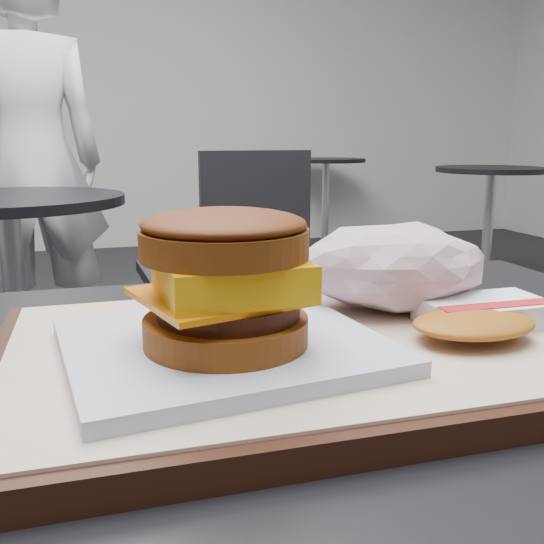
{
  "coord_description": "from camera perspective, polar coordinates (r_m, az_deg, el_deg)",
  "views": [
    {
      "loc": [
        -0.09,
        -0.34,
        0.92
      ],
      "look_at": [
        0.02,
        0.04,
        0.83
      ],
      "focal_mm": 40.0,
      "sensor_mm": 36.0,
      "label": 1
    }
  ],
  "objects": [
    {
      "name": "neighbor_chair",
      "position": [
        2.14,
        -4.65,
        1.36
      ],
      "size": [
        0.61,
        0.44,
        0.88
      ],
      "color": "#A5A5AA",
      "rests_on": "ground"
    },
    {
      "name": "bg_table_far",
      "position": [
        5.21,
        5.08,
        8.54
      ],
      "size": [
        0.66,
        0.66,
        0.75
      ],
      "color": "black",
      "rests_on": "ground"
    },
    {
      "name": "crumpled_wrapper",
      "position": [
        0.49,
        11.35,
        0.59
      ],
      "size": [
        0.15,
        0.12,
        0.07
      ],
      "primitive_type": null,
      "color": "silver",
      "rests_on": "serving_tray"
    },
    {
      "name": "hash_brown",
      "position": [
        0.45,
        19.0,
        -4.02
      ],
      "size": [
        0.12,
        0.09,
        0.02
      ],
      "color": "white",
      "rests_on": "serving_tray"
    },
    {
      "name": "serving_tray",
      "position": [
        0.42,
        1.3,
        -7.54
      ],
      "size": [
        0.38,
        0.28,
        0.02
      ],
      "color": "black",
      "rests_on": "customer_table"
    },
    {
      "name": "breakfast_sandwich",
      "position": [
        0.37,
        -4.43,
        -2.25
      ],
      "size": [
        0.21,
        0.19,
        0.09
      ],
      "color": "white",
      "rests_on": "serving_tray"
    },
    {
      "name": "neighbor_table",
      "position": [
        2.05,
        -23.23,
        1.03
      ],
      "size": [
        0.7,
        0.7,
        0.75
      ],
      "color": "black",
      "rests_on": "ground"
    },
    {
      "name": "patron",
      "position": [
        2.69,
        -21.72,
        9.6
      ],
      "size": [
        0.68,
        0.52,
        1.65
      ],
      "primitive_type": "imported",
      "rotation": [
        0.0,
        0.0,
        3.37
      ],
      "color": "silver",
      "rests_on": "ground"
    },
    {
      "name": "bg_table_near",
      "position": [
        3.91,
        19.84,
        6.52
      ],
      "size": [
        0.66,
        0.66,
        0.75
      ],
      "color": "black",
      "rests_on": "ground"
    }
  ]
}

